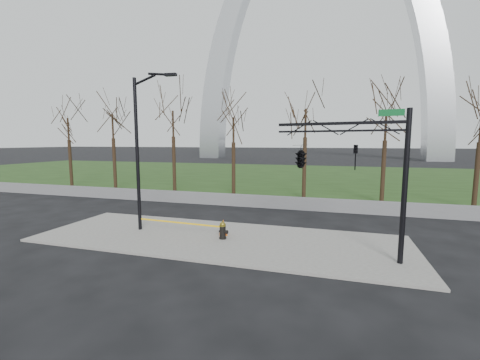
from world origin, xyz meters
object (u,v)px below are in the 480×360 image
(fire_hydrant, at_px, (223,230))
(traffic_signal_mast, at_px, (319,157))
(street_light, at_px, (141,143))
(traffic_cone, at_px, (223,227))

(fire_hydrant, bearing_deg, traffic_signal_mast, 14.83)
(fire_hydrant, xyz_separation_m, traffic_signal_mast, (4.42, -0.40, 3.64))
(street_light, bearing_deg, fire_hydrant, -7.45)
(traffic_cone, xyz_separation_m, street_light, (-4.40, -0.31, 4.20))
(traffic_signal_mast, bearing_deg, fire_hydrant, -175.70)
(street_light, bearing_deg, traffic_signal_mast, -8.16)
(street_light, relative_size, traffic_signal_mast, 1.37)
(traffic_cone, height_order, street_light, street_light)
(traffic_cone, distance_m, street_light, 6.09)
(street_light, xyz_separation_m, traffic_signal_mast, (9.01, -0.69, -0.55))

